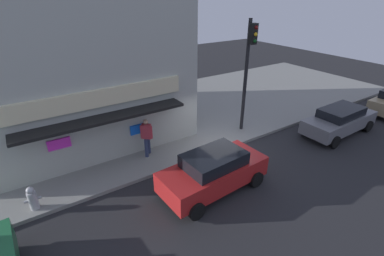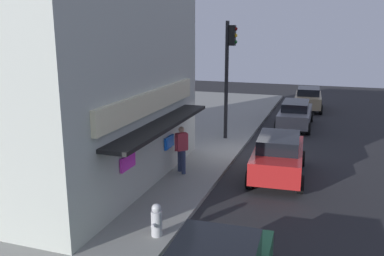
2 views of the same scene
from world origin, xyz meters
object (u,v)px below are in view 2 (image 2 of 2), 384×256
object	(u,v)px
fire_hydrant	(157,220)
parked_car_tan	(308,98)
trash_can	(174,151)
parked_car_red	(278,155)
traffic_light	(229,65)
pedestrian	(182,147)
parked_car_grey	(295,114)

from	to	relation	value
fire_hydrant	parked_car_tan	distance (m)	20.20
trash_can	parked_car_red	size ratio (longest dim) A/B	0.17
traffic_light	parked_car_tan	world-z (taller)	traffic_light
fire_hydrant	trash_can	size ratio (longest dim) A/B	1.21
traffic_light	trash_can	xyz separation A→B (m)	(-4.07, 1.27, -3.26)
trash_can	parked_car_red	bearing A→B (deg)	-93.44
trash_can	pedestrian	bearing A→B (deg)	-149.16
parked_car_red	traffic_light	bearing A→B (deg)	35.18
trash_can	parked_car_grey	bearing A→B (deg)	-26.96
fire_hydrant	parked_car_red	world-z (taller)	parked_car_red
fire_hydrant	traffic_light	bearing A→B (deg)	3.59
traffic_light	parked_car_tan	size ratio (longest dim) A/B	1.41
traffic_light	parked_car_grey	world-z (taller)	traffic_light
fire_hydrant	pedestrian	world-z (taller)	pedestrian
fire_hydrant	pedestrian	xyz separation A→B (m)	(4.84, 1.07, 0.56)
fire_hydrant	parked_car_red	bearing A→B (deg)	-21.88
parked_car_red	parked_car_tan	distance (m)	14.04
trash_can	parked_car_grey	xyz separation A→B (m)	(8.27, -4.21, 0.26)
trash_can	traffic_light	bearing A→B (deg)	-17.33
parked_car_grey	parked_car_tan	world-z (taller)	parked_car_tan
pedestrian	parked_car_red	distance (m)	3.67
pedestrian	traffic_light	bearing A→B (deg)	-4.48
fire_hydrant	parked_car_grey	world-z (taller)	parked_car_grey
fire_hydrant	parked_car_tan	xyz separation A→B (m)	(20.02, -2.68, 0.22)
traffic_light	pedestrian	world-z (taller)	traffic_light
fire_hydrant	parked_car_red	xyz separation A→B (m)	(5.98, -2.40, 0.25)
traffic_light	parked_car_tan	bearing A→B (deg)	-18.87
traffic_light	pedestrian	bearing A→B (deg)	175.52
parked_car_tan	traffic_light	bearing A→B (deg)	161.13
trash_can	parked_car_grey	size ratio (longest dim) A/B	0.16
traffic_light	parked_car_tan	distance (m)	10.69
traffic_light	fire_hydrant	size ratio (longest dim) A/B	6.31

